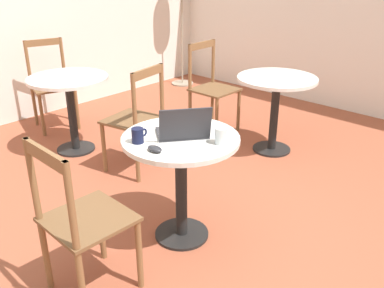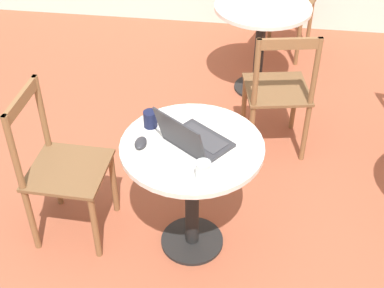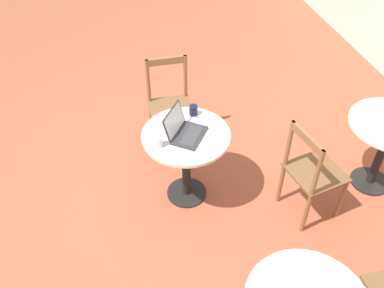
# 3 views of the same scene
# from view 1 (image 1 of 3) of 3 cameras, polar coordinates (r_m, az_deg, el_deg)

# --- Properties ---
(ground_plane) EXTENTS (16.00, 16.00, 0.00)m
(ground_plane) POSITION_cam_1_polar(r_m,az_deg,el_deg) (2.84, 2.93, -14.31)
(ground_plane) COLOR #9E5138
(cafe_table_near) EXTENTS (0.73, 0.73, 0.73)m
(cafe_table_near) POSITION_cam_1_polar(r_m,az_deg,el_deg) (2.70, -1.50, -2.14)
(cafe_table_near) COLOR black
(cafe_table_near) RESTS_ON ground_plane
(cafe_table_mid) EXTENTS (0.73, 0.73, 0.73)m
(cafe_table_mid) POSITION_cam_1_polar(r_m,az_deg,el_deg) (4.07, 11.13, 6.57)
(cafe_table_mid) COLOR black
(cafe_table_mid) RESTS_ON ground_plane
(cafe_table_far) EXTENTS (0.73, 0.73, 0.73)m
(cafe_table_far) POSITION_cam_1_polar(r_m,az_deg,el_deg) (4.16, -16.01, 6.46)
(cafe_table_far) COLOR black
(cafe_table_far) RESTS_ON ground_plane
(chair_near_left) EXTENTS (0.43, 0.43, 0.93)m
(chair_near_left) POSITION_cam_1_polar(r_m,az_deg,el_deg) (2.37, -14.57, -10.02)
(chair_near_left) COLOR brown
(chair_near_left) RESTS_ON ground_plane
(chair_mid_back) EXTENTS (0.42, 0.42, 0.93)m
(chair_mid_back) POSITION_cam_1_polar(r_m,az_deg,el_deg) (4.54, 2.63, 7.41)
(chair_mid_back) COLOR brown
(chair_mid_back) RESTS_ON ground_plane
(chair_far_back) EXTENTS (0.52, 0.52, 0.93)m
(chair_far_back) POSITION_cam_1_polar(r_m,az_deg,el_deg) (4.89, -18.21, 7.46)
(chair_far_back) COLOR brown
(chair_far_back) RESTS_ON ground_plane
(chair_far_front) EXTENTS (0.49, 0.49, 0.93)m
(chair_far_front) POSITION_cam_1_polar(r_m,az_deg,el_deg) (3.67, -7.40, 3.14)
(chair_far_front) COLOR brown
(chair_far_front) RESTS_ON ground_plane
(laptop) EXTENTS (0.41, 0.40, 0.22)m
(laptop) POSITION_cam_1_polar(r_m,az_deg,el_deg) (2.61, -1.21, 1.90)
(laptop) COLOR #2D2D33
(laptop) RESTS_ON cafe_table_near
(mouse) EXTENTS (0.06, 0.10, 0.03)m
(mouse) POSITION_cam_1_polar(r_m,az_deg,el_deg) (2.43, -5.00, -0.65)
(mouse) COLOR #2D2D33
(mouse) RESTS_ON cafe_table_near
(mug) EXTENTS (0.11, 0.07, 0.09)m
(mug) POSITION_cam_1_polar(r_m,az_deg,el_deg) (2.55, -7.22, 1.16)
(mug) COLOR #141938
(mug) RESTS_ON cafe_table_near
(drinking_glass) EXTENTS (0.07, 0.07, 0.10)m
(drinking_glass) POSITION_cam_1_polar(r_m,az_deg,el_deg) (2.52, 3.87, 1.09)
(drinking_glass) COLOR silver
(drinking_glass) RESTS_ON cafe_table_near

